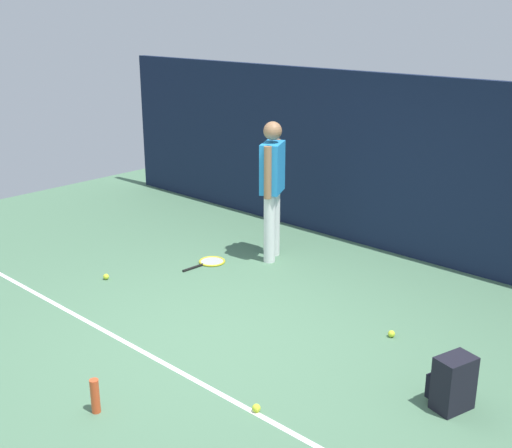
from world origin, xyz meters
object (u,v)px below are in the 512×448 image
Objects in this scene: tennis_player at (272,183)px; tennis_ball_near_player at (391,334)px; tennis_ball_by_fence at (106,277)px; water_bottle at (95,396)px; tennis_racket at (210,262)px; backpack at (452,383)px; tennis_ball_mid_court at (256,408)px.

tennis_player is 25.76× the size of tennis_ball_near_player.
tennis_ball_near_player is at bearing 17.92° from tennis_ball_by_fence.
water_bottle is (1.16, -3.36, -0.83)m from tennis_player.
backpack reaches higher than tennis_racket.
backpack is 4.09m from tennis_ball_by_fence.
tennis_ball_near_player is 2.77m from water_bottle.
backpack is 6.67× the size of tennis_ball_near_player.
tennis_player is 6.07× the size of water_bottle.
tennis_ball_mid_court reaches higher than tennis_racket.
tennis_player is 3.53m from backpack.
tennis_ball_mid_court is 1.23m from water_bottle.
tennis_ball_near_player is at bearing 85.93° from tennis_ball_mid_court.
tennis_ball_by_fence is at bearing -69.40° from backpack.
tennis_ball_by_fence is (-4.07, -0.33, -0.18)m from backpack.
backpack is (3.56, -0.82, 0.20)m from tennis_racket.
water_bottle is at bearing -111.69° from tennis_ball_near_player.
tennis_player reaches higher than backpack.
backpack is 1.17m from tennis_ball_near_player.
tennis_player is at bearing 109.14° from water_bottle.
tennis_ball_near_player is (2.19, -0.78, -0.93)m from tennis_player.
tennis_ball_by_fence is 0.24× the size of water_bottle.
tennis_racket is at bearing 120.52° from water_bottle.
tennis_ball_by_fence is (-3.13, -1.01, 0.00)m from tennis_ball_near_player.
tennis_ball_by_fence is at bearing -54.97° from tennis_player.
tennis_player is at bearing 62.20° from tennis_ball_by_fence.
tennis_ball_by_fence is at bearing -162.08° from tennis_ball_near_player.
tennis_ball_mid_court is (2.07, -2.52, -0.93)m from tennis_player.
tennis_ball_mid_court is at bearing 12.12° from tennis_player.
backpack is at bearing 44.06° from water_bottle.
tennis_ball_mid_court is (-1.06, -1.06, -0.18)m from backpack.
tennis_player is 2.23m from tennis_ball_by_fence.
backpack reaches higher than tennis_ball_mid_court.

